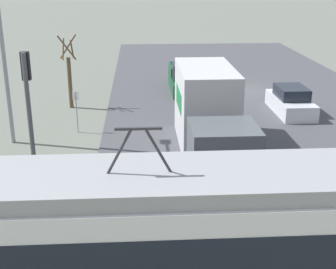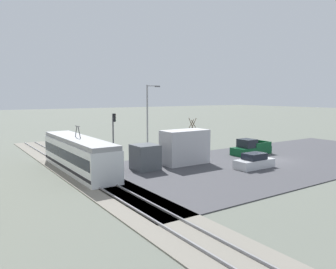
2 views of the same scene
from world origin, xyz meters
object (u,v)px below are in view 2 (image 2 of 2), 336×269
light_rail_tram (78,155)px  traffic_light_pole (114,130)px  sedan_car_0 (254,162)px  street_tree (192,135)px  no_parking_sign (168,144)px  street_lamp_near_crossing (149,114)px  pickup_truck (251,148)px  box_truck (176,149)px

light_rail_tram → traffic_light_pole: bearing=-55.5°
sedan_car_0 → traffic_light_pole: bearing=-142.1°
street_tree → no_parking_sign: bearing=101.3°
sedan_car_0 → no_parking_sign: no_parking_sign is taller
traffic_light_pole → street_lamp_near_crossing: 6.63m
pickup_truck → street_tree: size_ratio=1.22×
sedan_car_0 → street_lamp_near_crossing: bearing=-166.2°
light_rail_tram → sedan_car_0: bearing=-119.8°
pickup_truck → traffic_light_pole: traffic_light_pole is taller
box_truck → pickup_truck: bearing=-90.6°
box_truck → light_rail_tram: bearing=71.8°
light_rail_tram → traffic_light_pole: traffic_light_pole is taller
box_truck → street_tree: bearing=-47.6°
sedan_car_0 → street_lamp_near_crossing: (14.69, 3.60, 4.27)m
traffic_light_pole → pickup_truck: bearing=-114.6°
light_rail_tram → street_tree: bearing=-76.7°
street_tree → street_lamp_near_crossing: bearing=70.6°
street_tree → no_parking_sign: size_ratio=2.02×
light_rail_tram → no_parking_sign: bearing=-76.0°
traffic_light_pole → light_rail_tram: bearing=124.5°
light_rail_tram → sedan_car_0: light_rail_tram is taller
sedan_car_0 → box_truck: bearing=-134.2°
light_rail_tram → sedan_car_0: 17.38m
light_rail_tram → street_lamp_near_crossing: (6.05, -11.46, 3.33)m
box_truck → street_tree: size_ratio=1.98×
pickup_truck → no_parking_sign: (6.33, 8.00, 0.50)m
light_rail_tram → pickup_truck: light_rail_tram is taller
sedan_car_0 → no_parking_sign: size_ratio=1.98×
box_truck → no_parking_sign: bearing=-27.6°
pickup_truck → sedan_car_0: bearing=134.6°
street_lamp_near_crossing → street_tree: bearing=-109.4°
traffic_light_pole → no_parking_sign: traffic_light_pole is taller
traffic_light_pole → no_parking_sign: 7.46m
street_tree → street_lamp_near_crossing: (2.00, 5.69, 3.01)m
light_rail_tram → pickup_truck: (-3.20, -20.57, -0.83)m
street_lamp_near_crossing → no_parking_sign: street_lamp_near_crossing is taller
traffic_light_pole → street_tree: size_ratio=1.22×
street_lamp_near_crossing → no_parking_sign: (-2.92, -1.12, -3.66)m
traffic_light_pole → street_tree: 11.80m
sedan_car_0 → traffic_light_pole: traffic_light_pole is taller
pickup_truck → street_lamp_near_crossing: (9.25, 9.11, 4.16)m
pickup_truck → no_parking_sign: size_ratio=2.46×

